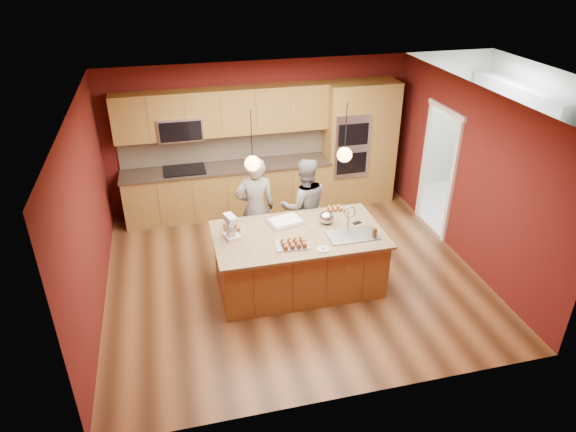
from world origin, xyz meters
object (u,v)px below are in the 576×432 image
object	(u,v)px
mixing_bowl	(326,218)
stand_mixer	(231,228)
island	(299,259)
person_left	(255,209)
person_right	(304,206)

from	to	relation	value
mixing_bowl	stand_mixer	bearing A→B (deg)	-176.76
island	stand_mixer	bearing A→B (deg)	172.95
person_left	person_right	world-z (taller)	person_left
person_left	mixing_bowl	world-z (taller)	person_left
mixing_bowl	person_right	bearing A→B (deg)	100.16
island	mixing_bowl	bearing A→B (deg)	23.51
mixing_bowl	island	bearing A→B (deg)	-156.49
person_right	stand_mixer	xyz separation A→B (m)	(-1.27, -0.81, 0.23)
island	person_left	distance (m)	1.11
person_left	mixing_bowl	xyz separation A→B (m)	(0.91, -0.73, 0.11)
person_right	mixing_bowl	size ratio (longest dim) A/B	7.25
person_left	person_right	xyz separation A→B (m)	(0.78, 0.00, -0.05)
person_left	person_right	bearing A→B (deg)	179.92
person_left	stand_mixer	bearing A→B (deg)	58.74
person_left	mixing_bowl	bearing A→B (deg)	141.43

